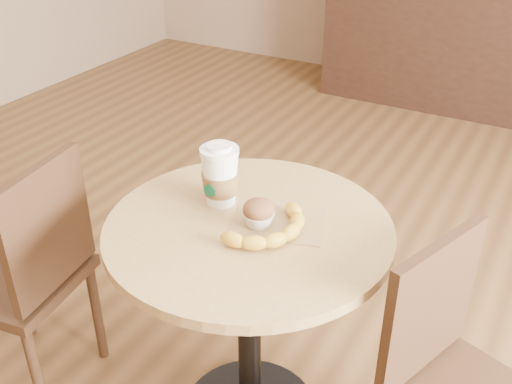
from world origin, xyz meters
TOP-DOWN VIEW (x-y plane):
  - cafe_table at (-0.11, 0.06)m, footprint 0.77×0.77m
  - chair_left at (-0.78, -0.14)m, footprint 0.43×0.43m
  - service_counter at (0.00, 3.18)m, footprint 2.30×0.65m
  - kraft_bag at (-0.04, 0.10)m, footprint 0.28×0.25m
  - coffee_cup at (-0.23, 0.12)m, footprint 0.11×0.11m
  - muffin at (-0.08, 0.07)m, footprint 0.09×0.09m
  - banana at (-0.03, 0.05)m, footprint 0.28×0.32m

SIDE VIEW (x-z plane):
  - chair_left at x=-0.78m, z-range 0.04..0.90m
  - service_counter at x=0.00m, z-range 0.00..1.04m
  - cafe_table at x=-0.11m, z-range 0.18..0.93m
  - kraft_bag at x=-0.04m, z-range 0.75..0.75m
  - banana at x=-0.03m, z-range 0.75..0.79m
  - muffin at x=-0.08m, z-range 0.75..0.83m
  - coffee_cup at x=-0.23m, z-range 0.74..0.92m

